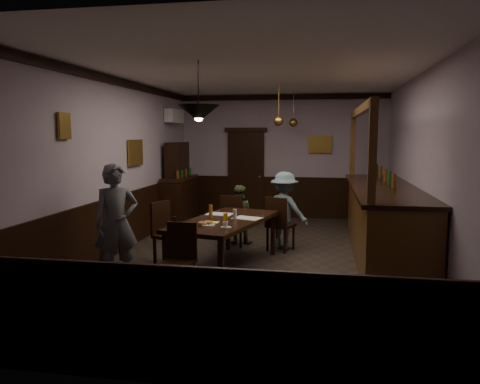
% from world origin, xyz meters
% --- Properties ---
extents(room, '(5.01, 8.01, 3.01)m').
position_xyz_m(room, '(0.00, 0.00, 1.50)').
color(room, '#2D2621').
rests_on(room, ground).
extents(dining_table, '(1.48, 2.37, 0.75)m').
position_xyz_m(dining_table, '(-0.47, -0.57, 0.69)').
color(dining_table, black).
rests_on(dining_table, ground).
extents(chair_far_left, '(0.44, 0.44, 0.95)m').
position_xyz_m(chair_far_left, '(-0.61, 0.77, 0.52)').
color(chair_far_left, black).
rests_on(chair_far_left, ground).
extents(chair_far_right, '(0.55, 0.55, 0.96)m').
position_xyz_m(chair_far_right, '(0.24, 0.57, 0.53)').
color(chair_far_right, black).
rests_on(chair_far_right, ground).
extents(chair_near, '(0.41, 0.41, 0.92)m').
position_xyz_m(chair_near, '(-0.79, -1.86, 0.50)').
color(chair_near, black).
rests_on(chair_near, ground).
extents(chair_side, '(0.56, 0.56, 0.99)m').
position_xyz_m(chair_side, '(-1.42, -0.54, 0.54)').
color(chair_side, black).
rests_on(chair_side, ground).
extents(person_standing, '(0.72, 0.67, 1.65)m').
position_xyz_m(person_standing, '(-1.78, -1.55, 0.82)').
color(person_standing, slate).
rests_on(person_standing, ground).
extents(person_seated_left, '(0.56, 0.45, 1.10)m').
position_xyz_m(person_seated_left, '(-0.56, 1.04, 0.55)').
color(person_seated_left, '#4A5633').
rests_on(person_seated_left, ground).
extents(person_seated_right, '(1.02, 0.82, 1.38)m').
position_xyz_m(person_seated_right, '(0.32, 0.83, 0.69)').
color(person_seated_right, slate).
rests_on(person_seated_right, ground).
extents(newspaper_left, '(0.45, 0.34, 0.01)m').
position_xyz_m(newspaper_left, '(-0.65, -0.15, 0.75)').
color(newspaper_left, silver).
rests_on(newspaper_left, dining_table).
extents(newspaper_right, '(0.50, 0.42, 0.01)m').
position_xyz_m(newspaper_right, '(-0.14, -0.44, 0.75)').
color(newspaper_right, silver).
rests_on(newspaper_right, dining_table).
extents(napkin, '(0.18, 0.18, 0.00)m').
position_xyz_m(napkin, '(-0.58, -0.84, 0.75)').
color(napkin, '#FFF05D').
rests_on(napkin, dining_table).
extents(saucer, '(0.15, 0.15, 0.01)m').
position_xyz_m(saucer, '(-0.32, -1.20, 0.76)').
color(saucer, white).
rests_on(saucer, dining_table).
extents(coffee_cup, '(0.10, 0.10, 0.07)m').
position_xyz_m(coffee_cup, '(-0.33, -1.20, 0.80)').
color(coffee_cup, white).
rests_on(coffee_cup, saucer).
extents(pastry_plate, '(0.22, 0.22, 0.01)m').
position_xyz_m(pastry_plate, '(-0.61, -1.09, 0.76)').
color(pastry_plate, white).
rests_on(pastry_plate, dining_table).
extents(pastry_ring_a, '(0.13, 0.13, 0.04)m').
position_xyz_m(pastry_ring_a, '(-0.68, -1.11, 0.79)').
color(pastry_ring_a, '#C68C47').
rests_on(pastry_ring_a, pastry_plate).
extents(pastry_ring_b, '(0.13, 0.13, 0.04)m').
position_xyz_m(pastry_ring_b, '(-0.61, -1.03, 0.79)').
color(pastry_ring_b, '#C68C47').
rests_on(pastry_ring_b, pastry_plate).
extents(soda_can, '(0.07, 0.07, 0.12)m').
position_xyz_m(soda_can, '(-0.43, -0.73, 0.81)').
color(soda_can, yellow).
rests_on(soda_can, dining_table).
extents(beer_glass, '(0.06, 0.06, 0.20)m').
position_xyz_m(beer_glass, '(-0.72, -0.47, 0.85)').
color(beer_glass, '#BF721E').
rests_on(beer_glass, dining_table).
extents(water_glass, '(0.06, 0.06, 0.15)m').
position_xyz_m(water_glass, '(-0.32, -0.52, 0.82)').
color(water_glass, silver).
rests_on(water_glass, dining_table).
extents(pepper_mill, '(0.04, 0.04, 0.14)m').
position_xyz_m(pepper_mill, '(-1.05, -1.23, 0.82)').
color(pepper_mill, black).
rests_on(pepper_mill, dining_table).
extents(sideboard, '(0.50, 1.41, 1.86)m').
position_xyz_m(sideboard, '(-2.21, 2.65, 0.75)').
color(sideboard, black).
rests_on(sideboard, ground).
extents(bar_counter, '(1.03, 4.44, 2.49)m').
position_xyz_m(bar_counter, '(1.99, 0.54, 0.63)').
color(bar_counter, '#4D2F14').
rests_on(bar_counter, ground).
extents(door_back, '(0.90, 0.06, 2.10)m').
position_xyz_m(door_back, '(-0.90, 3.95, 1.05)').
color(door_back, black).
rests_on(door_back, ground).
extents(ac_unit, '(0.20, 0.85, 0.30)m').
position_xyz_m(ac_unit, '(-2.38, 2.90, 2.45)').
color(ac_unit, white).
rests_on(ac_unit, ground).
extents(picture_left_small, '(0.04, 0.28, 0.36)m').
position_xyz_m(picture_left_small, '(-2.46, -1.60, 2.15)').
color(picture_left_small, olive).
rests_on(picture_left_small, ground).
extents(picture_left_large, '(0.04, 0.62, 0.48)m').
position_xyz_m(picture_left_large, '(-2.46, 0.80, 1.70)').
color(picture_left_large, olive).
rests_on(picture_left_large, ground).
extents(picture_back, '(0.55, 0.04, 0.42)m').
position_xyz_m(picture_back, '(0.90, 3.96, 1.80)').
color(picture_back, olive).
rests_on(picture_back, ground).
extents(pendant_iron, '(0.56, 0.56, 0.79)m').
position_xyz_m(pendant_iron, '(-0.65, -1.35, 2.31)').
color(pendant_iron, black).
rests_on(pendant_iron, ground).
extents(pendant_brass_mid, '(0.20, 0.20, 0.81)m').
position_xyz_m(pendant_brass_mid, '(0.10, 1.86, 2.30)').
color(pendant_brass_mid, '#BF8C3F').
rests_on(pendant_brass_mid, ground).
extents(pendant_brass_far, '(0.20, 0.20, 0.81)m').
position_xyz_m(pendant_brass_far, '(0.30, 3.26, 2.30)').
color(pendant_brass_far, '#BF8C3F').
rests_on(pendant_brass_far, ground).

